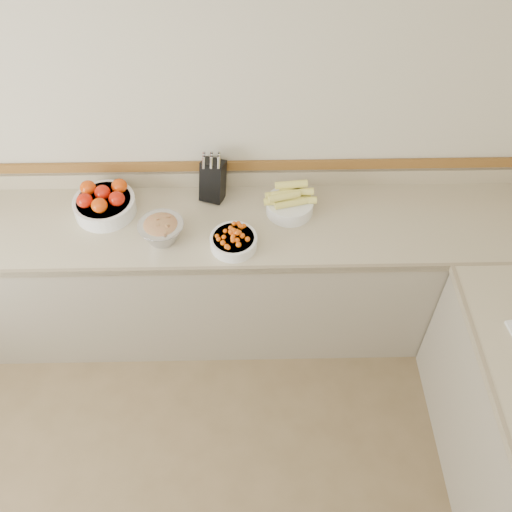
{
  "coord_description": "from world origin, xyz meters",
  "views": [
    {
      "loc": [
        0.31,
        -0.52,
        3.13
      ],
      "look_at": [
        0.35,
        1.35,
        1.0
      ],
      "focal_mm": 40.0,
      "sensor_mm": 36.0,
      "label": 1
    }
  ],
  "objects_px": {
    "cherry_tomato_bowl": "(234,240)",
    "rhubarb_bowl": "(161,230)",
    "knife_block": "(213,180)",
    "tomato_bowl": "(104,203)",
    "corn_bowl": "(290,202)"
  },
  "relations": [
    {
      "from": "knife_block",
      "to": "tomato_bowl",
      "type": "bearing_deg",
      "value": -169.0
    },
    {
      "from": "tomato_bowl",
      "to": "cherry_tomato_bowl",
      "type": "relative_size",
      "value": 1.36
    },
    {
      "from": "knife_block",
      "to": "rhubarb_bowl",
      "type": "xyz_separation_m",
      "value": [
        -0.26,
        -0.33,
        -0.05
      ]
    },
    {
      "from": "knife_block",
      "to": "cherry_tomato_bowl",
      "type": "distance_m",
      "value": 0.41
    },
    {
      "from": "cherry_tomato_bowl",
      "to": "corn_bowl",
      "type": "relative_size",
      "value": 0.86
    },
    {
      "from": "knife_block",
      "to": "tomato_bowl",
      "type": "xyz_separation_m",
      "value": [
        -0.6,
        -0.12,
        -0.05
      ]
    },
    {
      "from": "knife_block",
      "to": "corn_bowl",
      "type": "bearing_deg",
      "value": -17.03
    },
    {
      "from": "tomato_bowl",
      "to": "cherry_tomato_bowl",
      "type": "xyz_separation_m",
      "value": [
        0.71,
        -0.27,
        -0.02
      ]
    },
    {
      "from": "tomato_bowl",
      "to": "corn_bowl",
      "type": "height_order",
      "value": "corn_bowl"
    },
    {
      "from": "knife_block",
      "to": "tomato_bowl",
      "type": "height_order",
      "value": "knife_block"
    },
    {
      "from": "knife_block",
      "to": "cherry_tomato_bowl",
      "type": "bearing_deg",
      "value": -73.14
    },
    {
      "from": "corn_bowl",
      "to": "tomato_bowl",
      "type": "bearing_deg",
      "value": 179.22
    },
    {
      "from": "cherry_tomato_bowl",
      "to": "tomato_bowl",
      "type": "bearing_deg",
      "value": 159.23
    },
    {
      "from": "tomato_bowl",
      "to": "corn_bowl",
      "type": "bearing_deg",
      "value": -0.78
    },
    {
      "from": "cherry_tomato_bowl",
      "to": "rhubarb_bowl",
      "type": "distance_m",
      "value": 0.39
    }
  ]
}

